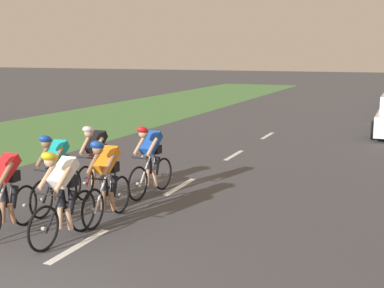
{
  "coord_description": "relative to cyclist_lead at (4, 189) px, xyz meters",
  "views": [
    {
      "loc": [
        4.67,
        -4.53,
        3.03
      ],
      "look_at": [
        0.49,
        5.59,
        1.1
      ],
      "focal_mm": 48.86,
      "sensor_mm": 36.0,
      "label": 1
    }
  ],
  "objects": [
    {
      "name": "cyclist_lead",
      "position": [
        0.0,
        0.0,
        0.0
      ],
      "size": [
        0.44,
        1.72,
        1.56
      ],
      "color": "black",
      "rests_on": "ground"
    },
    {
      "name": "cyclist_fourth",
      "position": [
        1.18,
        1.26,
        0.0
      ],
      "size": [
        0.42,
        1.72,
        1.56
      ],
      "color": "black",
      "rests_on": "ground"
    },
    {
      "name": "grass_verge",
      "position": [
        -6.87,
        11.97,
        -0.78
      ],
      "size": [
        7.0,
        60.0,
        0.01
      ],
      "primitive_type": "cube",
      "color": "#4C7F42",
      "rests_on": "ground"
    },
    {
      "name": "cyclist_third",
      "position": [
        -0.05,
        1.42,
        0.0
      ],
      "size": [
        0.43,
        1.72,
        1.56
      ],
      "color": "black",
      "rests_on": "ground"
    },
    {
      "name": "cyclist_second",
      "position": [
        1.07,
        0.11,
        0.0
      ],
      "size": [
        0.42,
        1.72,
        1.56
      ],
      "color": "black",
      "rests_on": "ground"
    },
    {
      "name": "lane_markings_centre",
      "position": [
        1.41,
        4.03,
        -0.78
      ],
      "size": [
        0.14,
        17.6,
        0.01
      ],
      "color": "white",
      "rests_on": "ground"
    },
    {
      "name": "cyclist_fifth",
      "position": [
        0.0,
        2.75,
        0.0
      ],
      "size": [
        0.43,
        1.72,
        1.56
      ],
      "color": "black",
      "rests_on": "ground"
    },
    {
      "name": "cyclist_sixth",
      "position": [
        1.11,
        3.13,
        0.0
      ],
      "size": [
        0.45,
        1.72,
        1.56
      ],
      "color": "black",
      "rests_on": "ground"
    }
  ]
}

